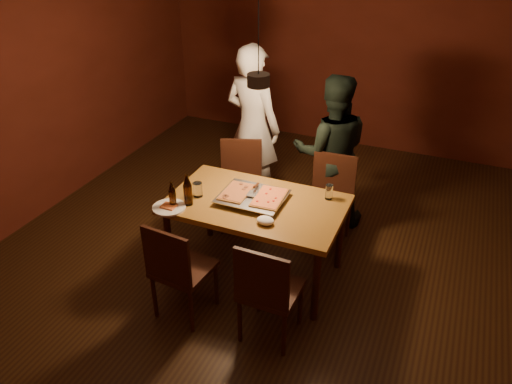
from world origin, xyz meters
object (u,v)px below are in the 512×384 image
at_px(pendant_lamp, 258,79).
at_px(chair_near_right, 267,286).
at_px(plate_slice, 169,207).
at_px(beer_bottle_b, 188,190).
at_px(chair_near_left, 176,264).
at_px(dining_table, 256,210).
at_px(beer_bottle_a, 172,194).
at_px(chair_far_right, 331,192).
at_px(chair_far_left, 241,175).
at_px(diner_dark, 331,152).
at_px(diner_white, 253,127).
at_px(pizza_tray, 252,198).

bearing_deg(pendant_lamp, chair_near_right, -63.61).
bearing_deg(plate_slice, beer_bottle_b, 45.69).
height_order(chair_near_left, pendant_lamp, pendant_lamp).
bearing_deg(dining_table, beer_bottle_a, -151.76).
bearing_deg(pendant_lamp, chair_far_right, 49.08).
bearing_deg(chair_near_left, chair_far_left, 100.74).
height_order(chair_far_right, pendant_lamp, pendant_lamp).
relative_size(chair_far_right, chair_near_left, 1.00).
bearing_deg(diner_dark, diner_white, -24.81).
distance_m(dining_table, diner_white, 1.34).
bearing_deg(plate_slice, dining_table, 30.73).
xyz_separation_m(chair_far_right, beer_bottle_b, (-0.96, -1.04, 0.35)).
bearing_deg(chair_near_right, pizza_tray, 121.27).
relative_size(chair_far_left, pendant_lamp, 0.49).
bearing_deg(chair_far_left, beer_bottle_b, 68.19).
height_order(chair_far_left, diner_white, diner_white).
distance_m(chair_near_right, pendant_lamp, 1.60).
xyz_separation_m(diner_white, diner_dark, (0.89, -0.08, -0.09)).
bearing_deg(diner_white, pizza_tray, 124.84).
xyz_separation_m(chair_far_left, beer_bottle_b, (-0.02, -1.00, 0.35)).
distance_m(pizza_tray, plate_slice, 0.71).
bearing_deg(chair_near_left, chair_near_right, 8.25).
height_order(beer_bottle_b, diner_dark, diner_dark).
xyz_separation_m(dining_table, plate_slice, (-0.63, -0.37, 0.08)).
bearing_deg(chair_near_right, dining_table, 119.46).
distance_m(dining_table, pizza_tray, 0.11).
xyz_separation_m(plate_slice, pendant_lamp, (0.57, 0.57, 1.00)).
bearing_deg(diner_dark, pendant_lamp, 47.25).
bearing_deg(beer_bottle_b, pizza_tray, 29.66).
bearing_deg(diner_dark, chair_near_left, 50.53).
distance_m(diner_white, diner_dark, 0.90).
relative_size(diner_dark, pendant_lamp, 1.44).
xyz_separation_m(chair_near_left, diner_dark, (0.68, 1.90, 0.26)).
bearing_deg(chair_near_right, diner_dark, 92.75).
xyz_separation_m(chair_near_left, beer_bottle_a, (-0.27, 0.44, 0.33)).
bearing_deg(chair_far_left, pendant_lamp, 106.81).
relative_size(pizza_tray, diner_dark, 0.35).
xyz_separation_m(chair_far_right, chair_near_left, (-0.80, -1.55, 0.00)).
height_order(chair_near_left, diner_white, diner_white).
height_order(dining_table, chair_far_right, chair_far_right).
bearing_deg(diner_white, beer_bottle_b, 103.17).
bearing_deg(beer_bottle_a, chair_near_right, -21.55).
xyz_separation_m(chair_near_left, chair_near_right, (0.74, 0.04, 0.00)).
bearing_deg(pizza_tray, chair_far_left, 125.30).
distance_m(chair_near_right, beer_bottle_b, 1.08).
distance_m(pizza_tray, diner_dark, 1.17).
bearing_deg(diner_dark, dining_table, 53.61).
xyz_separation_m(chair_far_left, plate_slice, (-0.14, -1.13, 0.22)).
relative_size(chair_far_right, pendant_lamp, 0.44).
distance_m(chair_far_right, chair_near_right, 1.51).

